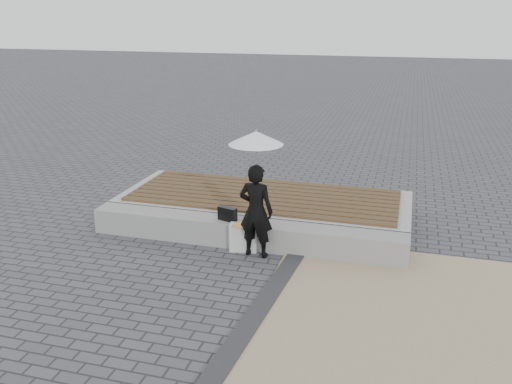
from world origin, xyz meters
TOP-DOWN VIEW (x-y plane):
  - ground at (0.00, 0.00)m, footprint 80.00×80.00m
  - terrazzo_zone at (3.20, -0.50)m, footprint 5.00×5.00m
  - edging_band at (0.75, -0.50)m, footprint 0.61×5.20m
  - seating_ledge at (0.00, 1.60)m, footprint 5.00×0.45m
  - timber_platform at (0.00, 2.80)m, footprint 5.00×2.00m
  - timber_decking at (0.00, 2.80)m, footprint 4.60×1.80m
  - woman at (0.29, 1.28)m, footprint 0.54×0.38m
  - parasol at (0.29, 1.28)m, footprint 0.77×0.77m
  - handbag at (-0.25, 1.55)m, footprint 0.32×0.19m
  - canvas_tote at (0.06, 1.38)m, footprint 0.44×0.24m
  - magazine at (0.06, 1.33)m, footprint 0.28×0.21m

SIDE VIEW (x-z plane):
  - ground at x=0.00m, z-range 0.00..0.00m
  - terrazzo_zone at x=3.20m, z-range 0.00..0.02m
  - edging_band at x=0.75m, z-range 0.00..0.04m
  - seating_ledge at x=0.00m, z-range 0.00..0.40m
  - timber_platform at x=0.00m, z-range 0.00..0.40m
  - canvas_tote at x=0.06m, z-range 0.00..0.44m
  - timber_decking at x=0.00m, z-range 0.40..0.44m
  - magazine at x=0.06m, z-range 0.44..0.45m
  - handbag at x=-0.25m, z-range 0.40..0.61m
  - woman at x=0.29m, z-range 0.00..1.42m
  - parasol at x=0.29m, z-range 1.30..2.29m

